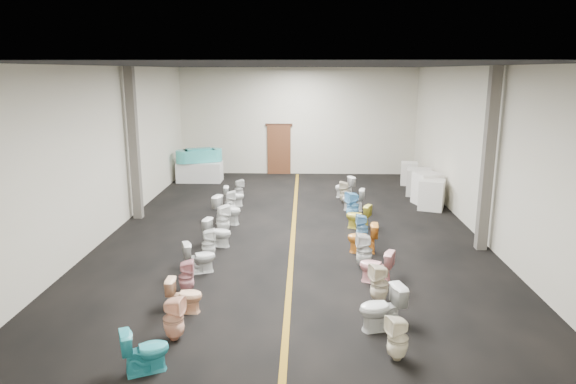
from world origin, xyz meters
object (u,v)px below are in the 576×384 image
(toilet_left_1, at_px, (174,319))
(toilet_right_8, at_px, (353,205))
(display_table, at_px, (200,172))
(toilet_left_8, at_px, (228,210))
(appliance_crate_b, at_px, (427,189))
(toilet_right_2, at_px, (379,284))
(toilet_left_11, at_px, (239,189))
(toilet_right_11, at_px, (344,187))
(toilet_right_0, at_px, (398,338))
(toilet_left_0, at_px, (145,350))
(bathtub, at_px, (199,155))
(appliance_crate_c, at_px, (418,182))
(toilet_right_10, at_px, (345,192))
(appliance_crate_a, at_px, (432,195))
(toilet_left_7, at_px, (223,219))
(toilet_right_7, at_px, (358,216))
(toilet_left_6, at_px, (218,233))
(toilet_left_10, at_px, (234,196))
(toilet_right_9, at_px, (353,199))
(toilet_left_9, at_px, (230,202))
(toilet_right_6, at_px, (362,227))
(toilet_left_4, at_px, (199,257))
(toilet_right_5, at_px, (363,238))
(toilet_left_2, at_px, (185,295))
(toilet_left_5, at_px, (208,244))
(toilet_left_3, at_px, (186,277))
(toilet_right_1, at_px, (382,308))
(toilet_right_4, at_px, (364,251))
(toilet_right_3, at_px, (376,266))
(appliance_crate_d, at_px, (409,173))

(toilet_left_1, bearing_deg, toilet_right_8, -19.02)
(display_table, bearing_deg, toilet_left_8, -71.18)
(appliance_crate_b, height_order, toilet_right_2, appliance_crate_b)
(toilet_left_11, height_order, toilet_right_11, toilet_right_11)
(toilet_right_0, bearing_deg, toilet_left_0, -101.52)
(display_table, bearing_deg, bathtub, 90.00)
(appliance_crate_c, distance_m, toilet_right_10, 3.01)
(appliance_crate_a, relative_size, toilet_left_7, 1.18)
(toilet_right_7, bearing_deg, display_table, -112.95)
(toilet_left_6, bearing_deg, appliance_crate_a, -46.21)
(toilet_left_10, bearing_deg, display_table, 21.07)
(toilet_left_1, bearing_deg, appliance_crate_a, -29.00)
(toilet_left_7, height_order, toilet_right_9, toilet_left_7)
(toilet_left_9, bearing_deg, toilet_right_6, -127.93)
(toilet_left_4, relative_size, toilet_right_2, 0.91)
(toilet_right_6, relative_size, toilet_right_10, 0.95)
(bathtub, distance_m, toilet_left_1, 12.65)
(toilet_right_11, bearing_deg, toilet_left_4, -50.53)
(toilet_right_8, height_order, toilet_right_9, toilet_right_8)
(bathtub, bearing_deg, toilet_right_5, -79.45)
(toilet_left_8, relative_size, toilet_right_10, 1.11)
(toilet_left_10, distance_m, toilet_right_7, 4.52)
(toilet_left_8, distance_m, toilet_right_10, 4.41)
(toilet_left_6, bearing_deg, appliance_crate_b, -42.02)
(toilet_right_7, bearing_deg, appliance_crate_c, 172.16)
(bathtub, distance_m, toilet_left_2, 11.65)
(toilet_left_8, relative_size, toilet_left_9, 1.12)
(toilet_left_5, distance_m, toilet_right_6, 4.08)
(toilet_left_7, height_order, toilet_left_10, toilet_left_7)
(appliance_crate_b, height_order, toilet_left_3, appliance_crate_b)
(toilet_left_10, bearing_deg, toilet_right_8, -116.01)
(appliance_crate_a, distance_m, toilet_right_0, 9.35)
(toilet_right_9, bearing_deg, toilet_right_2, 9.85)
(toilet_left_0, height_order, toilet_left_8, toilet_left_8)
(toilet_left_7, distance_m, toilet_right_1, 6.36)
(toilet_left_11, distance_m, toilet_right_4, 7.23)
(toilet_right_4, distance_m, toilet_right_5, 0.99)
(toilet_right_0, relative_size, toilet_right_4, 0.90)
(toilet_left_5, distance_m, toilet_right_2, 4.39)
(toilet_left_4, xyz_separation_m, toilet_right_2, (3.77, -1.40, 0.03))
(toilet_left_6, height_order, toilet_left_8, toilet_left_8)
(toilet_left_1, xyz_separation_m, toilet_left_10, (-0.17, 8.67, -0.04))
(appliance_crate_c, height_order, toilet_left_0, appliance_crate_c)
(toilet_left_3, bearing_deg, toilet_right_10, -37.42)
(appliance_crate_c, relative_size, toilet_right_3, 1.31)
(bathtub, height_order, toilet_right_4, bathtub)
(appliance_crate_b, xyz_separation_m, toilet_left_8, (-6.34, -2.48, -0.12))
(toilet_right_3, bearing_deg, toilet_right_11, -157.13)
(toilet_left_8, bearing_deg, appliance_crate_b, -54.47)
(display_table, relative_size, appliance_crate_d, 2.00)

